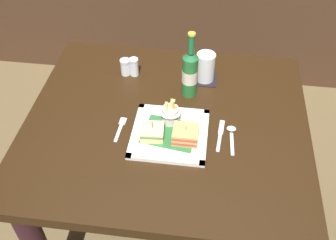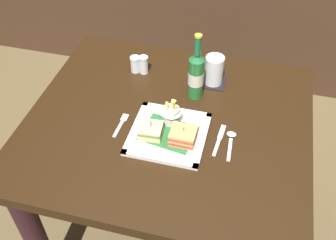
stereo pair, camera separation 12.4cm
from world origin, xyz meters
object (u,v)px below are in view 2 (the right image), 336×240
object	(u,v)px
sandwich_half_right	(183,136)
pepper_shaker	(144,66)
spoon	(231,138)
sandwich_half_left	(151,131)
fork	(121,124)
fries_cup	(171,112)
water_glass	(214,72)
square_plate	(168,134)
salt_shaker	(135,65)
knife	(219,139)
dining_table	(168,148)
beer_bottle	(196,75)

from	to	relation	value
sandwich_half_right	pepper_shaker	distance (m)	0.44
sandwich_half_right	spoon	distance (m)	0.17
sandwich_half_left	fork	size ratio (longest dim) A/B	0.69
sandwich_half_left	fries_cup	distance (m)	0.10
water_glass	fries_cup	bearing A→B (deg)	-111.30
fork	spoon	distance (m)	0.40
square_plate	salt_shaker	world-z (taller)	salt_shaker
salt_shaker	sandwich_half_right	bearing A→B (deg)	-50.94
fork	fries_cup	bearing A→B (deg)	15.08
water_glass	salt_shaker	xyz separation A→B (m)	(-0.33, -0.01, -0.02)
water_glass	pepper_shaker	bearing A→B (deg)	-178.89
water_glass	knife	xyz separation A→B (m)	(0.08, -0.31, -0.05)
sandwich_half_left	sandwich_half_right	bearing A→B (deg)	0.00
salt_shaker	water_glass	bearing A→B (deg)	0.99
water_glass	knife	bearing A→B (deg)	-75.97
water_glass	pepper_shaker	distance (m)	0.30
fries_cup	water_glass	bearing A→B (deg)	68.70
dining_table	sandwich_half_right	bearing A→B (deg)	-49.56
square_plate	fork	world-z (taller)	square_plate
dining_table	fries_cup	world-z (taller)	fries_cup
dining_table	square_plate	world-z (taller)	square_plate
water_glass	dining_table	bearing A→B (deg)	-115.11
sandwich_half_right	fork	bearing A→B (deg)	171.66
salt_shaker	sandwich_half_left	bearing A→B (deg)	-64.24
sandwich_half_left	pepper_shaker	distance (m)	0.38
sandwich_half_left	pepper_shaker	world-z (taller)	sandwich_half_left
water_glass	pepper_shaker	world-z (taller)	water_glass
dining_table	fork	world-z (taller)	fork
beer_bottle	spoon	bearing A→B (deg)	-49.58
beer_bottle	salt_shaker	distance (m)	0.30
sandwich_half_right	beer_bottle	world-z (taller)	beer_bottle
fries_cup	beer_bottle	xyz separation A→B (m)	(0.05, 0.18, 0.05)
dining_table	pepper_shaker	distance (m)	0.36
fork	spoon	bearing A→B (deg)	3.34
beer_bottle	fork	bearing A→B (deg)	-135.47
pepper_shaker	spoon	bearing A→B (deg)	-35.66
fries_cup	square_plate	bearing A→B (deg)	-85.00
sandwich_half_left	pepper_shaker	bearing A→B (deg)	110.71
square_plate	pepper_shaker	world-z (taller)	pepper_shaker
dining_table	fork	xyz separation A→B (m)	(-0.16, -0.06, 0.15)
fries_cup	water_glass	world-z (taller)	water_glass
sandwich_half_right	water_glass	size ratio (longest dim) A/B	0.75
sandwich_half_left	water_glass	xyz separation A→B (m)	(0.16, 0.36, 0.02)
salt_shaker	fries_cup	bearing A→B (deg)	-50.42
beer_bottle	fork	size ratio (longest dim) A/B	2.24
sandwich_half_right	knife	size ratio (longest dim) A/B	0.57
fries_cup	sandwich_half_left	bearing A→B (deg)	-122.46
dining_table	pepper_shaker	world-z (taller)	pepper_shaker
dining_table	beer_bottle	size ratio (longest dim) A/B	3.78
dining_table	water_glass	xyz separation A→B (m)	(0.13, 0.27, 0.21)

